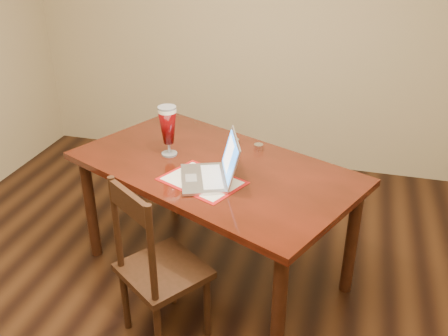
# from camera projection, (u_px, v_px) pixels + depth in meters

# --- Properties ---
(room_shell) EXTENTS (4.51, 5.01, 2.71)m
(room_shell) POSITION_uv_depth(u_px,v_px,m) (164.00, 33.00, 1.97)
(room_shell) COLOR tan
(room_shell) RESTS_ON ground
(dining_table) EXTENTS (1.97, 1.60, 1.13)m
(dining_table) POSITION_uv_depth(u_px,v_px,m) (212.00, 178.00, 3.08)
(dining_table) COLOR #481309
(dining_table) RESTS_ON ground
(dining_chair) EXTENTS (0.58, 0.58, 1.01)m
(dining_chair) POSITION_uv_depth(u_px,v_px,m) (158.00, 269.00, 2.69)
(dining_chair) COLOR black
(dining_chair) RESTS_ON ground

